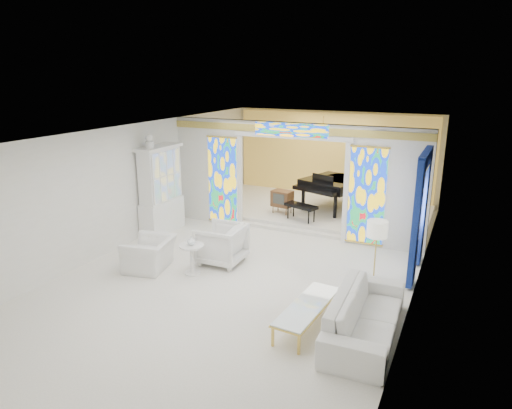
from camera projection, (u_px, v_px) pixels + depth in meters
The scene contains 24 objects.
floor at pixel (260, 259), 10.76m from camera, with size 12.00×12.00×0.00m, color white.
ceiling at pixel (260, 131), 9.93m from camera, with size 7.00×12.00×0.02m, color silver.
wall_back at pixel (334, 156), 15.56m from camera, with size 7.00×0.02×3.00m, color silver.
wall_front at pixel (36, 324), 5.14m from camera, with size 7.00×0.02×3.00m, color silver.
wall_left at pixel (137, 182), 11.78m from camera, with size 0.02×12.00×3.00m, color silver.
wall_right at pixel (422, 218), 8.91m from camera, with size 0.02×12.00×3.00m, color silver.
partition_wall at pixel (292, 174), 12.04m from camera, with size 7.00×0.22×3.00m.
stained_glass_left at pixel (223, 180), 12.88m from camera, with size 0.90×0.04×2.40m, color gold.
stained_glass_right at pixel (367, 196), 11.21m from camera, with size 0.90×0.04×2.40m, color gold.
stained_glass_transom at pixel (291, 130), 11.62m from camera, with size 2.00×0.04×0.34m, color gold.
alcove_platform at pixel (315, 210), 14.30m from camera, with size 6.80×3.80×0.18m, color white.
gold_curtain_back at pixel (333, 156), 15.45m from camera, with size 6.70×0.10×2.90m, color #EDC052.
chandelier at pixel (323, 132), 13.45m from camera, with size 0.48×0.48×0.30m, color gold.
blue_drapes at pixel (421, 204), 9.54m from camera, with size 0.14×1.85×2.65m.
china_cabinet at pixel (161, 191), 12.28m from camera, with size 0.56×1.46×2.72m.
armchair_left at pixel (150, 254), 10.14m from camera, with size 1.07×0.94×0.70m, color white.
armchair_right at pixel (221, 244), 10.43m from camera, with size 0.97×1.00×0.91m, color white.
sofa at pixel (365, 315), 7.53m from camera, with size 2.54×1.00×0.74m, color white.
side_table at pixel (192, 255), 9.85m from camera, with size 0.63×0.63×0.67m.
vase at pixel (191, 241), 9.76m from camera, with size 0.18×0.18×0.19m, color white.
coffee_table at pixel (308, 307), 7.81m from camera, with size 0.70×1.84×0.40m.
floor_lamp at pixel (377, 233), 8.52m from camera, with size 0.43×0.43×1.57m.
grand_piano at pixel (339, 184), 13.85m from camera, with size 2.40×3.04×1.17m.
tv_console at pixel (282, 199), 13.54m from camera, with size 0.65×0.49×0.69m.
Camera 1 is at (4.19, -9.06, 4.22)m, focal length 32.00 mm.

